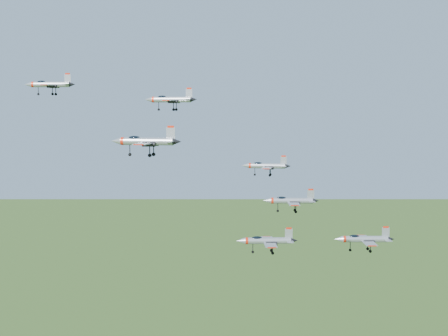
{
  "coord_description": "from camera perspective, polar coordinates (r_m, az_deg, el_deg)",
  "views": [
    {
      "loc": [
        5.09,
        -128.44,
        145.54
      ],
      "look_at": [
        10.77,
        -0.52,
        133.22
      ],
      "focal_mm": 50.0,
      "sensor_mm": 36.0,
      "label": 1
    }
  ],
  "objects": [
    {
      "name": "jet_right_low",
      "position": [
        120.07,
        6.06,
        -2.98
      ],
      "size": [
        10.84,
        8.96,
        2.9
      ],
      "rotation": [
        0.0,
        0.0,
        -0.06
      ],
      "color": "#969CA2"
    },
    {
      "name": "jet_left_high",
      "position": [
        124.3,
        -4.97,
        6.27
      ],
      "size": [
        10.68,
        9.04,
        2.89
      ],
      "rotation": [
        0.0,
        0.0,
        -0.25
      ],
      "color": "#969CA2"
    },
    {
      "name": "jet_left_low",
      "position": [
        136.24,
        3.81,
        0.22
      ],
      "size": [
        10.78,
        9.05,
        2.89
      ],
      "rotation": [
        0.0,
        0.0,
        -0.19
      ],
      "color": "#969CA2"
    },
    {
      "name": "jet_right_high",
      "position": [
        113.53,
        -7.25,
        2.45
      ],
      "size": [
        13.2,
        11.14,
        3.56
      ],
      "rotation": [
        0.0,
        0.0,
        -0.23
      ],
      "color": "#969CA2"
    },
    {
      "name": "jet_extra",
      "position": [
        142.44,
        12.63,
        -6.35
      ],
      "size": [
        13.48,
        11.1,
        3.61
      ],
      "rotation": [
        0.0,
        0.0,
        -0.04
      ],
      "color": "#969CA2"
    },
    {
      "name": "jet_lead",
      "position": [
        145.73,
        -15.7,
        7.38
      ],
      "size": [
        11.74,
        9.77,
        3.14
      ],
      "rotation": [
        0.0,
        0.0,
        -0.12
      ],
      "color": "#969CA2"
    },
    {
      "name": "jet_trail",
      "position": [
        133.83,
        3.88,
        -6.63
      ],
      "size": [
        13.2,
        10.84,
        3.54
      ],
      "rotation": [
        0.0,
        0.0,
        -0.01
      ],
      "color": "#969CA2"
    }
  ]
}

